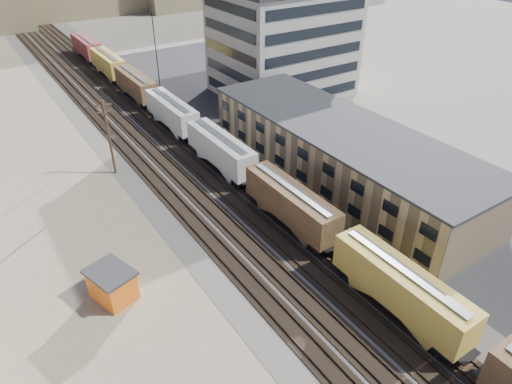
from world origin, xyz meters
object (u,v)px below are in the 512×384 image
maintenance_shed (112,284)px  parked_car_white (457,220)px  utility_pole_north (109,136)px  parked_car_blue (264,89)px  freight_train (194,129)px

maintenance_shed → parked_car_white: 36.24m
utility_pole_north → parked_car_blue: size_ratio=1.91×
freight_train → maintenance_shed: (-19.86, -22.92, -1.24)m
parked_car_white → parked_car_blue: bearing=71.4°
maintenance_shed → parked_car_white: bearing=-16.4°
maintenance_shed → utility_pole_north: bearing=70.9°
maintenance_shed → parked_car_blue: size_ratio=0.94×
utility_pole_north → maintenance_shed: (-7.56, -21.81, -3.74)m
maintenance_shed → freight_train: bearing=49.1°
freight_train → maintenance_shed: size_ratio=24.44×
utility_pole_north → maintenance_shed: bearing=-109.1°
freight_train → maintenance_shed: 30.35m
freight_train → utility_pole_north: (-12.30, -1.11, 2.50)m
parked_car_white → utility_pole_north: bearing=119.1°
utility_pole_north → parked_car_white: (27.21, -32.03, -4.51)m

